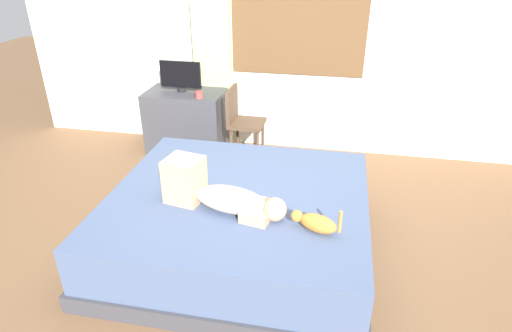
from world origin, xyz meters
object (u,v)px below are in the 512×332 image
cup (199,95)px  bed (239,221)px  person_lying (219,193)px  chair_by_desk (241,119)px  cat (315,222)px  tv_monitor (181,76)px  desk (187,122)px

cup → bed: bearing=-62.4°
person_lying → chair_by_desk: 1.82m
cat → chair_by_desk: bearing=116.3°
person_lying → tv_monitor: size_ratio=1.96×
person_lying → chair_by_desk: chair_by_desk is taller
bed → cup: size_ratio=25.34×
desk → tv_monitor: 0.55m
tv_monitor → chair_by_desk: tv_monitor is taller
tv_monitor → bed: bearing=-58.1°
person_lying → cat: bearing=-12.9°
cat → chair_by_desk: chair_by_desk is taller
desk → tv_monitor: bearing=-180.0°
chair_by_desk → person_lying: bearing=-82.1°
cat → cup: bearing=126.7°
bed → chair_by_desk: (-0.35, 1.59, 0.25)m
person_lying → desk: person_lying is taller
desk → cup: bearing=-38.5°
cup → chair_by_desk: 0.53m
person_lying → cat: size_ratio=2.72×
bed → desk: bearing=121.1°
desk → cup: size_ratio=11.13×
tv_monitor → person_lying: bearing=-63.3°
cat → cup: size_ratio=4.28×
bed → tv_monitor: 2.14m
bed → person_lying: (-0.10, -0.21, 0.37)m
cat → cup: 2.40m
bed → tv_monitor: size_ratio=4.26×
cat → desk: 2.69m
cat → chair_by_desk: size_ratio=0.40×
person_lying → bed: bearing=65.4°
bed → desk: 2.02m
bed → cat: 0.80m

